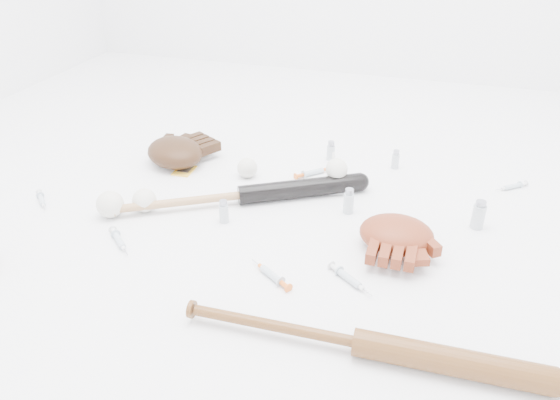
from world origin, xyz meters
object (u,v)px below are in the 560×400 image
(bat_dark, at_px, (241,195))
(glove_dark, at_px, (175,152))
(bat_wood, at_px, (358,342))
(pedestal, at_px, (336,184))

(bat_dark, xyz_separation_m, glove_dark, (-0.32, 0.19, 0.02))
(bat_dark, distance_m, bat_wood, 0.68)
(pedestal, bearing_deg, bat_wood, -74.28)
(bat_wood, distance_m, glove_dark, 1.04)
(bat_wood, xyz_separation_m, glove_dark, (-0.77, 0.70, 0.02))
(glove_dark, distance_m, pedestal, 0.58)
(bat_dark, xyz_separation_m, bat_wood, (0.45, -0.51, -0.00))
(glove_dark, bearing_deg, pedestal, 28.79)
(bat_wood, bearing_deg, bat_dark, 130.16)
(bat_dark, height_order, pedestal, bat_dark)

